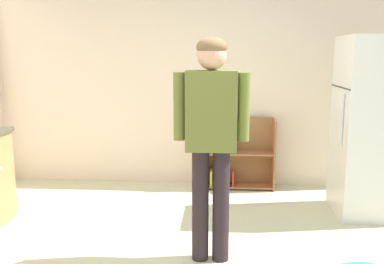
% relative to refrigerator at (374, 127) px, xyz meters
% --- Properties ---
extents(back_wall, '(5.20, 0.06, 2.70)m').
position_rel_refrigerator_xyz_m(back_wall, '(-1.67, 0.96, 0.46)').
color(back_wall, beige).
rests_on(back_wall, ground).
extents(refrigerator, '(0.73, 0.68, 1.78)m').
position_rel_refrigerator_xyz_m(refrigerator, '(0.00, 0.00, 0.00)').
color(refrigerator, white).
rests_on(refrigerator, ground).
extents(bookshelf, '(0.80, 0.28, 0.85)m').
position_rel_refrigerator_xyz_m(bookshelf, '(-1.33, 0.77, -0.52)').
color(bookshelf, '#A3643E').
rests_on(bookshelf, ground).
extents(standing_person, '(0.57, 0.23, 1.73)m').
position_rel_refrigerator_xyz_m(standing_person, '(-1.59, -1.12, 0.16)').
color(standing_person, '#2A1F24').
rests_on(standing_person, ground).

